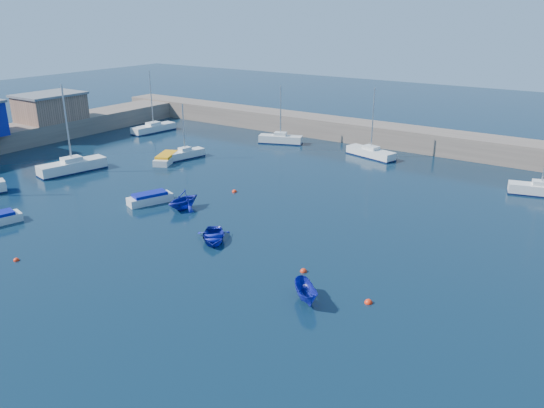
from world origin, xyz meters
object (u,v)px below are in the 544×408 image
Objects in this scene: motorboat_2 at (167,158)px; brick_shed_a at (51,108)px; sailboat_6 at (371,153)px; dinghy_right at (306,293)px; sailboat_7 at (540,190)px; dinghy_left at (183,200)px; motorboat_1 at (150,198)px; sailboat_2 at (72,166)px; sailboat_4 at (154,128)px; sailboat_5 at (281,139)px; dinghy_center at (213,236)px; sailboat_3 at (185,154)px.

brick_shed_a is at bearing 153.68° from motorboat_2.
dinghy_right is at bearing -146.25° from sailboat_6.
sailboat_7 is (60.59, 11.19, -3.52)m from brick_shed_a.
motorboat_1 is at bearing -165.29° from dinghy_left.
motorboat_2 is (22.25, -0.37, -3.63)m from brick_shed_a.
sailboat_2 reaches higher than dinghy_right.
sailboat_4 is 2.62× the size of dinghy_left.
dinghy_right is (23.79, -33.31, -0.02)m from sailboat_5.
motorboat_1 is at bearing 124.64° from dinghy_center.
motorboat_1 is 22.10m from dinghy_right.
sailboat_3 is 0.86× the size of sailboat_5.
sailboat_6 is at bearing 62.76° from dinghy_right.
sailboat_7 reaches higher than motorboat_1.
sailboat_3 reaches higher than motorboat_1.
dinghy_center is at bearing -176.54° from sailboat_5.
sailboat_6 is at bearing -109.41° from sailboat_5.
brick_shed_a is 22.55m from motorboat_2.
sailboat_6 is (24.52, 24.30, -0.12)m from sailboat_2.
sailboat_6 is 2.79× the size of dinghy_right.
sailboat_2 is 3.19× the size of dinghy_right.
sailboat_2 is 20.94m from sailboat_4.
sailboat_5 reaches higher than sailboat_3.
dinghy_left is at bearing -65.43° from motorboat_2.
motorboat_2 is 1.40× the size of dinghy_center.
motorboat_2 is 24.05m from dinghy_center.
sailboat_6 reaches higher than motorboat_2.
motorboat_2 is at bearing 92.32° from sailboat_7.
sailboat_3 is at bearing 100.16° from dinghy_center.
sailboat_5 is 0.92× the size of sailboat_6.
sailboat_5 reaches higher than motorboat_2.
motorboat_1 is at bearing 175.02° from sailboat_6.
sailboat_5 reaches higher than brick_shed_a.
brick_shed_a is 2.19× the size of dinghy_center.
sailboat_5 reaches higher than sailboat_7.
sailboat_7 is 40.04m from motorboat_2.
brick_shed_a reaches higher than motorboat_2.
motorboat_1 is (-10.07, -26.55, -0.08)m from sailboat_6.
dinghy_center is (32.48, -25.06, -0.19)m from sailboat_4.
sailboat_7 reaches higher than brick_shed_a.
sailboat_7 is (37.57, 9.25, 0.03)m from sailboat_3.
sailboat_7 is (51.57, 0.92, 0.01)m from sailboat_4.
sailboat_6 is at bearing 13.85° from motorboat_2.
brick_shed_a is 61.71m from sailboat_7.
dinghy_left is at bearing 173.50° from sailboat_5.
sailboat_7 is at bearing 58.67° from motorboat_1.
sailboat_2 is 18.16m from dinghy_left.
dinghy_left is (3.62, 0.60, 0.42)m from motorboat_1.
brick_shed_a is 1.05× the size of sailboat_5.
sailboat_6 is 1.93× the size of motorboat_1.
dinghy_right is (20.95, -7.04, 0.11)m from motorboat_1.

